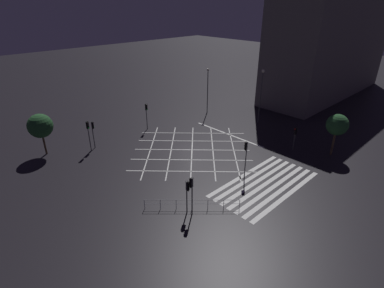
{
  "coord_description": "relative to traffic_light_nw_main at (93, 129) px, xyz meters",
  "views": [
    {
      "loc": [
        -24.44,
        -25.46,
        17.91
      ],
      "look_at": [
        0.0,
        0.0,
        0.85
      ],
      "focal_mm": 28.0,
      "sensor_mm": 36.0,
      "label": 1
    }
  ],
  "objects": [
    {
      "name": "ground_plane",
      "position": [
        8.84,
        -9.5,
        -2.65
      ],
      "size": [
        200.0,
        200.0,
        0.0
      ],
      "primitive_type": "plane",
      "color": "black"
    },
    {
      "name": "road_markings",
      "position": [
        9.24,
        -16.72,
        -2.65
      ],
      "size": [
        18.63,
        23.63,
        0.01
      ],
      "color": "silver",
      "rests_on": "ground_plane"
    },
    {
      "name": "office_building",
      "position": [
        46.95,
        -9.5,
        8.18
      ],
      "size": [
        34.37,
        10.06,
        21.66
      ],
      "rotation": [
        0.0,
        0.0,
        3.14
      ],
      "color": "slate",
      "rests_on": "ground_plane"
    },
    {
      "name": "traffic_light_nw_main",
      "position": [
        0.0,
        0.0,
        0.0
      ],
      "size": [
        0.39,
        0.36,
        3.7
      ],
      "color": "#424244",
      "rests_on": "ground_plane"
    },
    {
      "name": "traffic_light_se_main",
      "position": [
        18.32,
        -18.76,
        -0.33
      ],
      "size": [
        0.39,
        0.36,
        3.24
      ],
      "rotation": [
        0.0,
        0.0,
        3.14
      ],
      "color": "#424244",
      "rests_on": "ground_plane"
    },
    {
      "name": "traffic_light_sw_main",
      "position": [
        -0.34,
        -18.49,
        -0.23
      ],
      "size": [
        0.39,
        0.36,
        3.38
      ],
      "color": "#424244",
      "rests_on": "ground_plane"
    },
    {
      "name": "traffic_light_median_north",
      "position": [
        8.81,
        0.27,
        0.24
      ],
      "size": [
        0.36,
        0.39,
        4.04
      ],
      "rotation": [
        0.0,
        0.0,
        -1.57
      ],
      "color": "#424244",
      "rests_on": "ground_plane"
    },
    {
      "name": "traffic_light_median_south",
      "position": [
        8.31,
        -18.39,
        0.47
      ],
      "size": [
        0.36,
        0.39,
        4.37
      ],
      "rotation": [
        0.0,
        0.0,
        1.57
      ],
      "color": "#424244",
      "rests_on": "ground_plane"
    },
    {
      "name": "traffic_light_sw_cross",
      "position": [
        -0.26,
        -18.9,
        0.13
      ],
      "size": [
        0.36,
        0.39,
        3.88
      ],
      "rotation": [
        0.0,
        0.0,
        1.57
      ],
      "color": "#424244",
      "rests_on": "ground_plane"
    },
    {
      "name": "traffic_light_nw_cross",
      "position": [
        -0.87,
        -0.55,
        0.29
      ],
      "size": [
        0.36,
        0.39,
        4.12
      ],
      "rotation": [
        0.0,
        0.0,
        -1.57
      ],
      "color": "#424244",
      "rests_on": "ground_plane"
    },
    {
      "name": "street_lamp_east",
      "position": [
        20.82,
        -0.86,
        2.29
      ],
      "size": [
        0.42,
        0.42,
        7.66
      ],
      "color": "#424244",
      "rests_on": "ground_plane"
    },
    {
      "name": "street_lamp_west",
      "position": [
        23.28,
        -9.84,
        3.1
      ],
      "size": [
        0.47,
        0.47,
        8.52
      ],
      "color": "#424244",
      "rests_on": "ground_plane"
    },
    {
      "name": "street_tree_near",
      "position": [
        20.77,
        -22.79,
        1.43
      ],
      "size": [
        2.63,
        2.63,
        5.43
      ],
      "color": "brown",
      "rests_on": "ground_plane"
    },
    {
      "name": "street_tree_far",
      "position": [
        -5.46,
        2.64,
        1.22
      ],
      "size": [
        3.02,
        3.02,
        5.39
      ],
      "color": "brown",
      "rests_on": "ground_plane"
    },
    {
      "name": "pedestrian_railing",
      "position": [
        0.26,
        -18.44,
        -1.97
      ],
      "size": [
        6.52,
        6.26,
        1.05
      ],
      "rotation": [
        0.0,
        0.0,
        -0.76
      ],
      "color": "#9EA0A5",
      "rests_on": "ground_plane"
    }
  ]
}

